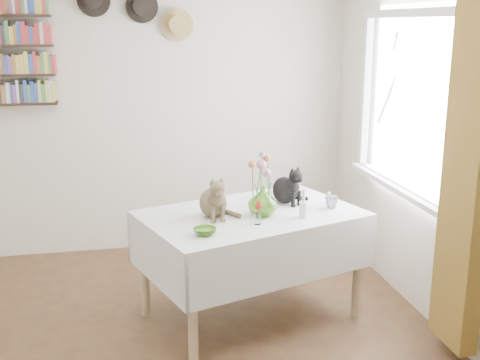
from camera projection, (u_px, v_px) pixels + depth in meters
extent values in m
cube|color=#EFE5CE|center=(129.00, 116.00, 5.42)|extent=(4.04, 0.04, 2.54)
cube|color=#EFE5CE|center=(475.00, 160.00, 3.67)|extent=(0.04, 4.54, 2.54)
cube|color=white|center=(409.00, 103.00, 4.35)|extent=(0.01, 1.40, 1.20)
cube|color=white|center=(415.00, 13.00, 4.20)|extent=(0.06, 1.52, 0.06)
cube|color=white|center=(403.00, 187.00, 4.51)|extent=(0.06, 1.52, 0.06)
cube|color=white|center=(465.00, 118.00, 3.66)|extent=(0.06, 0.06, 1.20)
cube|color=white|center=(368.00, 92.00, 5.05)|extent=(0.06, 0.06, 1.20)
cube|color=white|center=(399.00, 187.00, 4.51)|extent=(0.12, 1.50, 0.04)
cube|color=brown|center=(467.00, 182.00, 3.56)|extent=(0.12, 0.38, 2.10)
cube|color=white|center=(251.00, 217.00, 4.18)|extent=(1.69, 1.36, 0.06)
cylinder|color=tan|center=(193.00, 313.00, 3.63)|extent=(0.06, 0.06, 0.72)
cylinder|color=tan|center=(358.00, 270.00, 4.27)|extent=(0.06, 0.06, 0.72)
cylinder|color=tan|center=(144.00, 269.00, 4.29)|extent=(0.06, 0.06, 0.72)
cylinder|color=tan|center=(294.00, 237.00, 4.93)|extent=(0.06, 0.06, 0.72)
imported|color=#8EC64B|center=(263.00, 201.00, 4.09)|extent=(0.20, 0.20, 0.21)
imported|color=#8EC64B|center=(205.00, 232.00, 3.73)|extent=(0.19, 0.19, 0.04)
imported|color=white|center=(331.00, 202.00, 4.26)|extent=(0.12, 0.12, 0.09)
cylinder|color=white|center=(303.00, 210.00, 4.06)|extent=(0.06, 0.06, 0.11)
cylinder|color=white|center=(304.00, 196.00, 4.03)|extent=(0.02, 0.02, 0.09)
cylinder|color=white|center=(257.00, 219.00, 3.93)|extent=(0.05, 0.05, 0.07)
cone|color=white|center=(328.00, 199.00, 4.39)|extent=(0.05, 0.05, 0.06)
sphere|color=beige|center=(329.00, 194.00, 4.38)|extent=(0.03, 0.03, 0.03)
cylinder|color=#4C7233|center=(258.00, 187.00, 4.07)|extent=(0.01, 0.01, 0.30)
sphere|color=pink|center=(258.00, 166.00, 4.03)|extent=(0.07, 0.07, 0.07)
cylinder|color=#4C7233|center=(269.00, 191.00, 4.06)|extent=(0.01, 0.01, 0.26)
sphere|color=pink|center=(269.00, 172.00, 4.02)|extent=(0.06, 0.06, 0.06)
cylinder|color=#4C7233|center=(270.00, 183.00, 4.10)|extent=(0.01, 0.01, 0.34)
sphere|color=orange|center=(271.00, 159.00, 4.05)|extent=(0.06, 0.06, 0.06)
cylinder|color=#4C7233|center=(253.00, 186.00, 4.09)|extent=(0.01, 0.01, 0.31)
sphere|color=orange|center=(253.00, 163.00, 4.05)|extent=(0.05, 0.05, 0.05)
cylinder|color=#4C7233|center=(261.00, 181.00, 4.10)|extent=(0.01, 0.01, 0.37)
sphere|color=#999E93|center=(261.00, 154.00, 4.05)|extent=(0.04, 0.04, 0.04)
cylinder|color=black|center=(94.00, 0.00, 5.06)|extent=(0.28, 0.02, 0.28)
cylinder|color=black|center=(93.00, 0.00, 5.02)|extent=(0.16, 0.08, 0.16)
cylinder|color=black|center=(142.00, 6.00, 5.15)|extent=(0.28, 0.02, 0.28)
cylinder|color=black|center=(142.00, 6.00, 5.12)|extent=(0.16, 0.08, 0.16)
cylinder|color=tan|center=(177.00, 24.00, 5.25)|extent=(0.28, 0.02, 0.28)
cylinder|color=tan|center=(178.00, 24.00, 5.21)|extent=(0.16, 0.08, 0.16)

